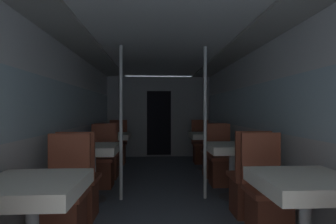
% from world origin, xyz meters
% --- Properties ---
extents(wall_left, '(0.05, 8.31, 2.12)m').
position_xyz_m(wall_left, '(-1.39, 2.76, 1.09)').
color(wall_left, silver).
rests_on(wall_left, ground_plane).
extents(wall_right, '(0.05, 8.31, 2.12)m').
position_xyz_m(wall_right, '(1.39, 2.76, 1.09)').
color(wall_right, silver).
rests_on(wall_right, ground_plane).
extents(ceiling_panel, '(2.78, 8.31, 0.07)m').
position_xyz_m(ceiling_panel, '(0.00, 2.76, 2.16)').
color(ceiling_panel, silver).
rests_on(ceiling_panel, wall_left).
extents(bulkhead_far, '(2.72, 0.09, 2.12)m').
position_xyz_m(bulkhead_far, '(0.00, 5.89, 1.06)').
color(bulkhead_far, gray).
rests_on(bulkhead_far, ground_plane).
extents(dining_table_left_0, '(0.68, 0.68, 0.76)m').
position_xyz_m(dining_table_left_0, '(-0.97, 0.73, 0.66)').
color(dining_table_left_0, '#4C4C51').
rests_on(dining_table_left_0, ground_plane).
extents(chair_left_far_0, '(0.41, 0.41, 1.00)m').
position_xyz_m(chair_left_far_0, '(-0.97, 1.37, 0.31)').
color(chair_left_far_0, brown).
rests_on(chair_left_far_0, ground_plane).
extents(dining_table_left_1, '(0.68, 0.68, 0.76)m').
position_xyz_m(dining_table_left_1, '(-0.97, 2.52, 0.66)').
color(dining_table_left_1, '#4C4C51').
rests_on(dining_table_left_1, ground_plane).
extents(chair_left_near_1, '(0.41, 0.41, 1.00)m').
position_xyz_m(chair_left_near_1, '(-0.97, 1.88, 0.31)').
color(chair_left_near_1, brown).
rests_on(chair_left_near_1, ground_plane).
extents(chair_left_far_1, '(0.41, 0.41, 1.00)m').
position_xyz_m(chair_left_far_1, '(-0.97, 3.15, 0.31)').
color(chair_left_far_1, brown).
rests_on(chair_left_far_1, ground_plane).
extents(support_pole_left_1, '(0.05, 0.05, 2.12)m').
position_xyz_m(support_pole_left_1, '(-0.58, 2.52, 1.06)').
color(support_pole_left_1, silver).
rests_on(support_pole_left_1, ground_plane).
extents(dining_table_left_2, '(0.68, 0.68, 0.76)m').
position_xyz_m(dining_table_left_2, '(-0.97, 4.30, 0.66)').
color(dining_table_left_2, '#4C4C51').
rests_on(dining_table_left_2, ground_plane).
extents(chair_left_near_2, '(0.41, 0.41, 1.00)m').
position_xyz_m(chair_left_near_2, '(-0.97, 3.67, 0.31)').
color(chair_left_near_2, brown).
rests_on(chair_left_near_2, ground_plane).
extents(chair_left_far_2, '(0.41, 0.41, 1.00)m').
position_xyz_m(chair_left_far_2, '(-0.97, 4.93, 0.31)').
color(chair_left_far_2, brown).
rests_on(chair_left_far_2, ground_plane).
extents(dining_table_right_0, '(0.68, 0.68, 0.76)m').
position_xyz_m(dining_table_right_0, '(0.97, 0.73, 0.66)').
color(dining_table_right_0, '#4C4C51').
rests_on(dining_table_right_0, ground_plane).
extents(chair_right_far_0, '(0.41, 0.41, 1.00)m').
position_xyz_m(chair_right_far_0, '(0.97, 1.37, 0.31)').
color(chair_right_far_0, brown).
rests_on(chair_right_far_0, ground_plane).
extents(dining_table_right_1, '(0.68, 0.68, 0.76)m').
position_xyz_m(dining_table_right_1, '(0.97, 2.52, 0.66)').
color(dining_table_right_1, '#4C4C51').
rests_on(dining_table_right_1, ground_plane).
extents(chair_right_near_1, '(0.41, 0.41, 1.00)m').
position_xyz_m(chair_right_near_1, '(0.97, 1.88, 0.31)').
color(chair_right_near_1, brown).
rests_on(chair_right_near_1, ground_plane).
extents(chair_right_far_1, '(0.41, 0.41, 1.00)m').
position_xyz_m(chair_right_far_1, '(0.97, 3.15, 0.31)').
color(chair_right_far_1, brown).
rests_on(chair_right_far_1, ground_plane).
extents(support_pole_right_1, '(0.05, 0.05, 2.12)m').
position_xyz_m(support_pole_right_1, '(0.58, 2.52, 1.06)').
color(support_pole_right_1, silver).
rests_on(support_pole_right_1, ground_plane).
extents(dining_table_right_2, '(0.68, 0.68, 0.76)m').
position_xyz_m(dining_table_right_2, '(0.97, 4.30, 0.66)').
color(dining_table_right_2, '#4C4C51').
rests_on(dining_table_right_2, ground_plane).
extents(chair_right_near_2, '(0.41, 0.41, 1.00)m').
position_xyz_m(chair_right_near_2, '(0.97, 3.67, 0.31)').
color(chair_right_near_2, brown).
rests_on(chair_right_near_2, ground_plane).
extents(chair_right_far_2, '(0.41, 0.41, 1.00)m').
position_xyz_m(chair_right_far_2, '(0.97, 4.93, 0.31)').
color(chair_right_far_2, brown).
rests_on(chair_right_far_2, ground_plane).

